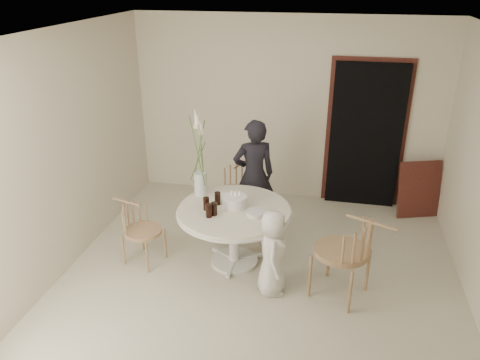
% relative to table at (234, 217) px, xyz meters
% --- Properties ---
extents(ground, '(4.50, 4.50, 0.00)m').
position_rel_table_xyz_m(ground, '(0.35, -0.25, -0.62)').
color(ground, beige).
rests_on(ground, ground).
extents(room_shell, '(4.50, 4.50, 4.50)m').
position_rel_table_xyz_m(room_shell, '(0.35, -0.25, 1.00)').
color(room_shell, white).
rests_on(room_shell, ground).
extents(doorway, '(1.00, 0.10, 2.10)m').
position_rel_table_xyz_m(doorway, '(1.50, 1.94, 0.43)').
color(doorway, black).
rests_on(doorway, ground).
extents(door_trim, '(1.12, 0.03, 2.22)m').
position_rel_table_xyz_m(door_trim, '(1.50, 1.98, 0.49)').
color(door_trim, maroon).
rests_on(door_trim, ground).
extents(table, '(1.33, 1.33, 0.73)m').
position_rel_table_xyz_m(table, '(0.00, 0.00, 0.00)').
color(table, silver).
rests_on(table, ground).
extents(picture_frame, '(0.63, 0.36, 0.81)m').
position_rel_table_xyz_m(picture_frame, '(2.30, 1.70, -0.21)').
color(picture_frame, maroon).
rests_on(picture_frame, ground).
extents(chair_far, '(0.54, 0.57, 0.82)m').
position_rel_table_xyz_m(chair_far, '(-0.19, 1.10, -0.09)').
color(chair_far, '#9F7F56').
rests_on(chair_far, ground).
extents(chair_right, '(0.73, 0.70, 1.00)m').
position_rel_table_xyz_m(chair_right, '(1.36, -0.41, 0.03)').
color(chair_right, '#9F7F56').
rests_on(chair_right, ground).
extents(chair_left, '(0.53, 0.50, 0.77)m').
position_rel_table_xyz_m(chair_left, '(-1.16, -0.16, -0.12)').
color(chair_left, '#9F7F56').
rests_on(chair_left, ground).
extents(girl, '(0.65, 0.56, 1.52)m').
position_rel_table_xyz_m(girl, '(0.06, 0.91, 0.14)').
color(girl, black).
rests_on(girl, ground).
extents(boy, '(0.38, 0.52, 0.98)m').
position_rel_table_xyz_m(boy, '(0.52, -0.45, -0.13)').
color(boy, silver).
rests_on(boy, ground).
extents(birthday_cake, '(0.28, 0.28, 0.18)m').
position_rel_table_xyz_m(birthday_cake, '(-0.00, 0.05, 0.18)').
color(birthday_cake, white).
rests_on(birthday_cake, table).
extents(cola_tumbler_a, '(0.08, 0.08, 0.15)m').
position_rel_table_xyz_m(cola_tumbler_a, '(-0.19, -0.19, 0.19)').
color(cola_tumbler_a, black).
rests_on(cola_tumbler_a, table).
extents(cola_tumbler_b, '(0.08, 0.08, 0.15)m').
position_rel_table_xyz_m(cola_tumbler_b, '(-0.23, -0.25, 0.19)').
color(cola_tumbler_b, black).
rests_on(cola_tumbler_b, table).
extents(cola_tumbler_c, '(0.08, 0.08, 0.15)m').
position_rel_table_xyz_m(cola_tumbler_c, '(-0.21, 0.07, 0.19)').
color(cola_tumbler_c, black).
rests_on(cola_tumbler_c, table).
extents(cola_tumbler_d, '(0.09, 0.09, 0.15)m').
position_rel_table_xyz_m(cola_tumbler_d, '(-0.30, -0.09, 0.19)').
color(cola_tumbler_d, black).
rests_on(cola_tumbler_d, table).
extents(plate_stack, '(0.27, 0.27, 0.05)m').
position_rel_table_xyz_m(plate_stack, '(0.27, -0.11, 0.14)').
color(plate_stack, silver).
rests_on(plate_stack, table).
extents(flower_vase, '(0.16, 0.16, 1.09)m').
position_rel_table_xyz_m(flower_vase, '(-0.47, 0.28, 0.50)').
color(flower_vase, silver).
rests_on(flower_vase, table).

